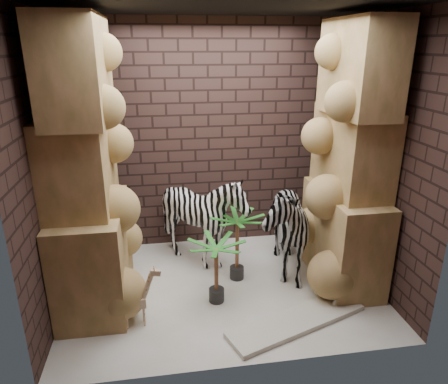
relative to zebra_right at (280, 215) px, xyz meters
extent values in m
plane|color=white|center=(-0.75, -0.33, -0.72)|extent=(3.50, 3.50, 0.00)
plane|color=black|center=(-0.75, -0.33, 2.28)|extent=(3.50, 3.50, 0.00)
plane|color=#35221E|center=(-0.75, 0.92, 0.78)|extent=(3.50, 0.00, 3.50)
plane|color=#35221E|center=(-0.75, -1.58, 0.78)|extent=(3.50, 0.00, 3.50)
plane|color=#35221E|center=(-2.50, -0.33, 0.78)|extent=(0.00, 3.00, 3.00)
plane|color=#35221E|center=(1.00, -0.33, 0.78)|extent=(0.00, 3.00, 3.00)
imported|color=white|center=(0.00, 0.00, 0.00)|extent=(0.77, 1.28, 1.45)
imported|color=white|center=(-0.91, 0.26, -0.15)|extent=(1.06, 1.29, 1.14)
cube|color=silver|center=(-0.11, -1.08, -0.70)|extent=(1.55, 0.87, 0.05)
camera|label=1|loc=(-1.38, -4.37, 1.94)|focal=32.69mm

